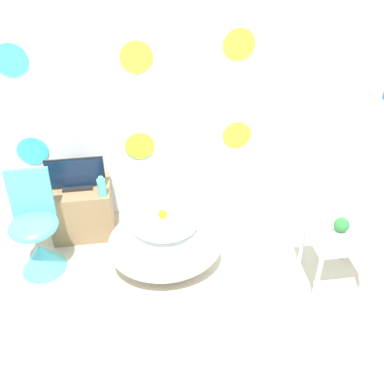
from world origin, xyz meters
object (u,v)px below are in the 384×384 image
Objects in this scene: vase at (102,187)px; potted_plant_left at (341,227)px; bathtub at (165,244)px; tv at (76,175)px; chair at (38,241)px.

vase reaches higher than potted_plant_left.
bathtub is 5.34× the size of potted_plant_left.
tv reaches higher than vase.
potted_plant_left is at bearing -10.77° from chair.
vase is (0.21, -0.14, -0.04)m from tv.
chair is 5.11× the size of potted_plant_left.
tv is at bearing 146.23° from vase.
tv is (-0.68, 0.58, 0.33)m from bathtub.
chair reaches higher than bathtub.
potted_plant_left is (1.96, -0.84, -0.08)m from tv.
potted_plant_left is (1.75, -0.70, -0.04)m from vase.
chair is at bearing -152.59° from vase.
vase is at bearing 136.83° from bathtub.
chair reaches higher than vase.
vase is (0.52, 0.27, 0.28)m from chair.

